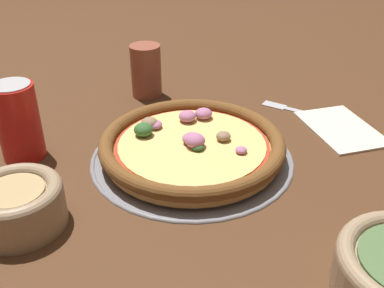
# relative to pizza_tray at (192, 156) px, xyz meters

# --- Properties ---
(ground_plane) EXTENTS (3.00, 3.00, 0.00)m
(ground_plane) POSITION_rel_pizza_tray_xyz_m (0.00, 0.00, -0.00)
(ground_plane) COLOR #4C2D19
(pizza_tray) EXTENTS (0.32, 0.32, 0.01)m
(pizza_tray) POSITION_rel_pizza_tray_xyz_m (0.00, 0.00, 0.00)
(pizza_tray) COLOR gray
(pizza_tray) RESTS_ON ground_plane
(pizza) EXTENTS (0.29, 0.29, 0.04)m
(pizza) POSITION_rel_pizza_tray_xyz_m (0.00, 0.00, 0.02)
(pizza) COLOR tan
(pizza) RESTS_ON pizza_tray
(bowl_near) EXTENTS (0.12, 0.12, 0.06)m
(bowl_near) POSITION_rel_pizza_tray_xyz_m (-0.05, 0.27, 0.03)
(bowl_near) COLOR #9E8466
(bowl_near) RESTS_ON ground_plane
(drinking_cup) EXTENTS (0.06, 0.06, 0.10)m
(drinking_cup) POSITION_rel_pizza_tray_xyz_m (0.26, -0.02, 0.05)
(drinking_cup) COLOR brown
(drinking_cup) RESTS_ON ground_plane
(napkin) EXTENTS (0.17, 0.13, 0.01)m
(napkin) POSITION_rel_pizza_tray_xyz_m (-0.03, -0.28, 0.00)
(napkin) COLOR beige
(napkin) RESTS_ON ground_plane
(fork) EXTENTS (0.16, 0.11, 0.00)m
(fork) POSITION_rel_pizza_tray_xyz_m (0.06, -0.26, -0.00)
(fork) COLOR #B7B7BC
(fork) RESTS_ON ground_plane
(beverage_can) EXTENTS (0.07, 0.07, 0.12)m
(beverage_can) POSITION_rel_pizza_tray_xyz_m (0.12, 0.24, 0.06)
(beverage_can) COLOR red
(beverage_can) RESTS_ON ground_plane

